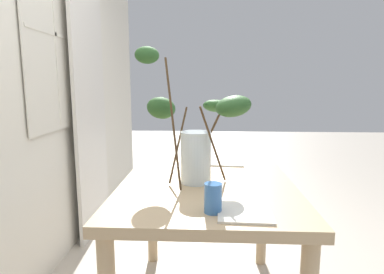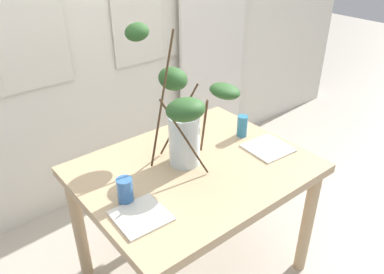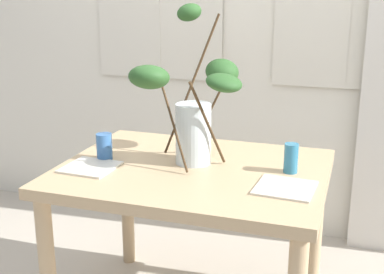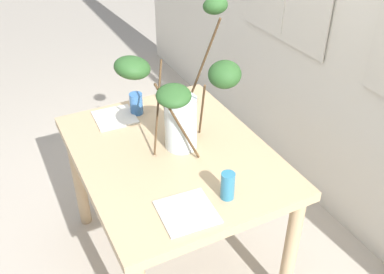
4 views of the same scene
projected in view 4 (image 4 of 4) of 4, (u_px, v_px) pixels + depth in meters
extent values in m
plane|color=#B7AD9E|center=(175.00, 255.00, 2.58)|extent=(14.00, 14.00, 0.00)
cube|color=silver|center=(365.00, 9.00, 2.26)|extent=(5.55, 0.12, 2.62)
cube|color=tan|center=(172.00, 155.00, 2.17)|extent=(1.15, 0.90, 0.05)
cylinder|color=tan|center=(79.00, 178.00, 2.62)|extent=(0.07, 0.07, 0.71)
cylinder|color=tan|center=(195.00, 144.00, 2.91)|extent=(0.07, 0.07, 0.71)
cylinder|color=tan|center=(290.00, 252.00, 2.14)|extent=(0.07, 0.07, 0.71)
cylinder|color=silver|center=(181.00, 123.00, 2.11)|extent=(0.16, 0.16, 0.27)
cylinder|color=silver|center=(181.00, 138.00, 2.16)|extent=(0.14, 0.14, 0.09)
cylinder|color=#47331E|center=(178.00, 122.00, 1.99)|extent=(0.12, 0.18, 0.39)
ellipsoid|color=#285123|center=(174.00, 96.00, 1.81)|extent=(0.22, 0.21, 0.10)
cylinder|color=#47331E|center=(158.00, 108.00, 2.08)|extent=(0.19, 0.14, 0.41)
ellipsoid|color=#285123|center=(132.00, 68.00, 1.99)|extent=(0.24, 0.25, 0.14)
cylinder|color=#47331E|center=(202.00, 111.00, 2.08)|extent=(0.20, 0.09, 0.38)
ellipsoid|color=#285123|center=(225.00, 74.00, 1.99)|extent=(0.22, 0.21, 0.16)
cylinder|color=#47331E|center=(197.00, 78.00, 2.08)|extent=(0.24, 0.11, 0.64)
ellipsoid|color=#285123|center=(215.00, 5.00, 1.98)|extent=(0.17, 0.16, 0.11)
cylinder|color=#386BAD|center=(136.00, 104.00, 2.42)|extent=(0.07, 0.07, 0.12)
cylinder|color=teal|center=(228.00, 186.00, 1.84)|extent=(0.06, 0.06, 0.13)
cube|color=silver|center=(115.00, 117.00, 2.41)|extent=(0.23, 0.23, 0.01)
cube|color=silver|center=(187.00, 212.00, 1.79)|extent=(0.24, 0.24, 0.01)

